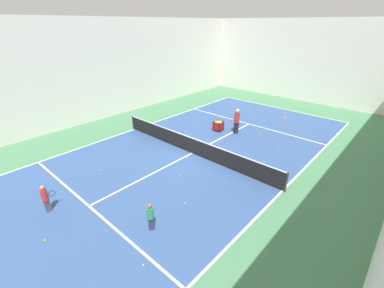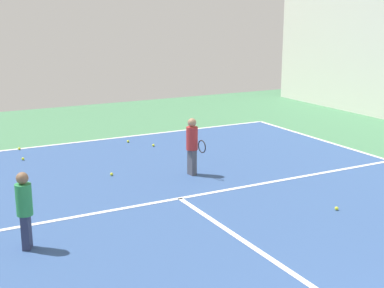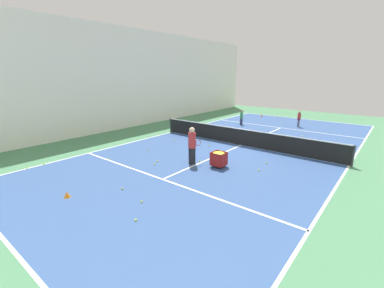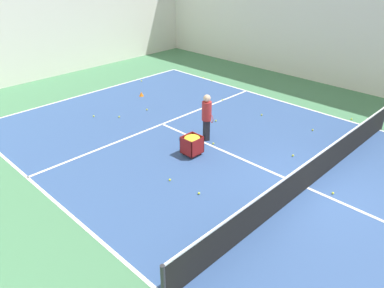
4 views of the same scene
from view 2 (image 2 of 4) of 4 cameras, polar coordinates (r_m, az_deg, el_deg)
name	(u,v)px [view 2 (image 2 of 4)]	position (r m, az deg, el deg)	size (l,w,h in m)	color
line_baseline_near	(93,141)	(15.17, -10.54, 0.37)	(11.38, 0.10, 0.00)	white
line_service_near	(180,198)	(10.34, -1.33, -5.81)	(11.38, 0.10, 0.00)	white
player_near_baseline	(192,143)	(11.62, 0.04, 0.13)	(0.28, 0.58, 1.27)	#4C4C56
child_midcourt	(24,205)	(8.37, -17.45, -6.28)	(0.32, 0.32, 1.21)	#2D3351
tennis_ball_1	(153,145)	(14.29, -4.14, -0.13)	(0.07, 0.07, 0.07)	yellow
tennis_ball_3	(337,208)	(10.08, 15.17, -6.65)	(0.07, 0.07, 0.07)	yellow
tennis_ball_4	(23,159)	(13.57, -17.58, -1.52)	(0.07, 0.07, 0.07)	yellow
tennis_ball_6	(128,141)	(14.79, -6.84, 0.29)	(0.07, 0.07, 0.07)	yellow
tennis_ball_9	(19,149)	(14.62, -17.94, -0.47)	(0.07, 0.07, 0.07)	yellow
tennis_ball_17	(112,174)	(11.86, -8.58, -3.20)	(0.07, 0.07, 0.07)	yellow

